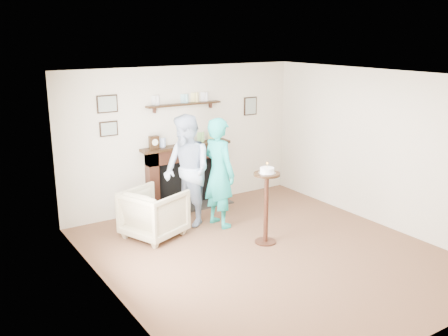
{
  "coord_description": "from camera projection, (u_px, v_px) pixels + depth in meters",
  "views": [
    {
      "loc": [
        -4.07,
        -5.16,
        3.04
      ],
      "look_at": [
        -0.16,
        0.9,
        1.08
      ],
      "focal_mm": 40.0,
      "sensor_mm": 36.0,
      "label": 1
    }
  ],
  "objects": [
    {
      "name": "armchair",
      "position": [
        155.0,
        236.0,
        7.72
      ],
      "size": [
        1.06,
        1.05,
        0.75
      ],
      "primitive_type": "imported",
      "rotation": [
        0.0,
        0.0,
        1.95
      ],
      "color": "tan",
      "rests_on": "ground"
    },
    {
      "name": "ground",
      "position": [
        268.0,
        253.0,
        7.11
      ],
      "size": [
        5.0,
        5.0,
        0.0
      ],
      "primitive_type": "plane",
      "color": "brown",
      "rests_on": "ground"
    },
    {
      "name": "pedestal_table",
      "position": [
        266.0,
        194.0,
        7.28
      ],
      "size": [
        0.39,
        0.39,
        1.24
      ],
      "color": "black",
      "rests_on": "ground"
    },
    {
      "name": "room_shell",
      "position": [
        241.0,
        134.0,
        7.24
      ],
      "size": [
        4.54,
        5.02,
        2.52
      ],
      "color": "beige",
      "rests_on": "ground"
    },
    {
      "name": "man",
      "position": [
        188.0,
        223.0,
        8.22
      ],
      "size": [
        0.74,
        0.92,
        1.81
      ],
      "primitive_type": "imported",
      "rotation": [
        0.0,
        0.0,
        -1.5
      ],
      "color": "#ABBDD6",
      "rests_on": "ground"
    },
    {
      "name": "woman",
      "position": [
        219.0,
        225.0,
        8.17
      ],
      "size": [
        0.5,
        0.7,
        1.77
      ],
      "primitive_type": "imported",
      "rotation": [
        0.0,
        0.0,
        1.7
      ],
      "color": "#1FABB2",
      "rests_on": "ground"
    }
  ]
}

